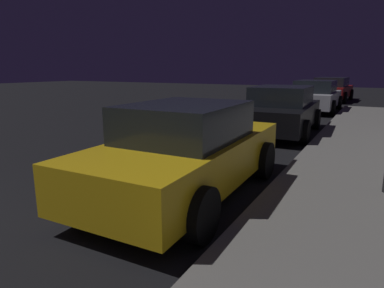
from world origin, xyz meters
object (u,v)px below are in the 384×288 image
car_black (281,110)px  car_silver (315,96)px  car_yellow_cab (187,150)px  car_red (332,89)px

car_black → car_silver: size_ratio=0.99×
car_yellow_cab → car_red: 18.09m
car_yellow_cab → car_black: same height
car_yellow_cab → car_silver: 12.02m
car_red → car_yellow_cab: bearing=-90.0°
car_silver → car_red: (-0.00, 6.07, 0.00)m
car_silver → car_red: bearing=90.0°
car_yellow_cab → car_silver: bearing=90.0°
car_yellow_cab → car_black: 5.74m
car_red → car_black: bearing=-90.0°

